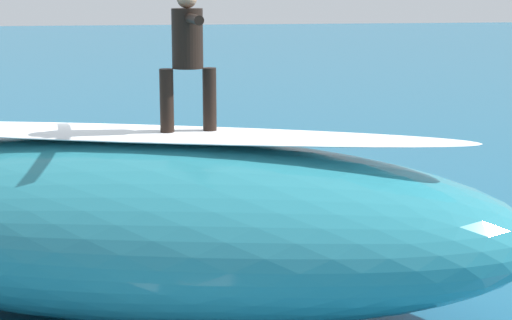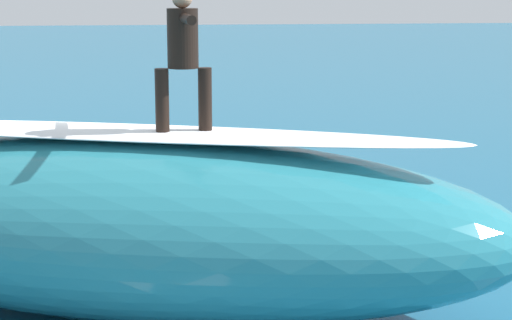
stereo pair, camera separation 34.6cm
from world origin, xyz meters
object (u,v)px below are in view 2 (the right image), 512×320
(surfer_riding, at_px, (183,49))
(surfer_paddling, at_px, (317,224))
(surfboard_riding, at_px, (184,135))
(surfboard_paddling, at_px, (309,234))

(surfer_riding, bearing_deg, surfer_paddling, -130.59)
(surfboard_riding, relative_size, surfer_paddling, 1.39)
(surfboard_paddling, bearing_deg, surfer_riding, 102.77)
(surfer_riding, relative_size, surfer_paddling, 1.11)
(surfboard_riding, xyz_separation_m, surfboard_paddling, (-1.80, -2.73, -1.88))
(surfer_paddling, bearing_deg, surfboard_paddling, 0.00)
(surfboard_riding, bearing_deg, surfer_paddling, -130.59)
(surfer_riding, relative_size, surfboard_paddling, 0.76)
(surfboard_paddling, bearing_deg, surfer_paddling, -180.00)
(surfboard_riding, bearing_deg, surfboard_paddling, -128.44)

